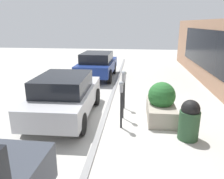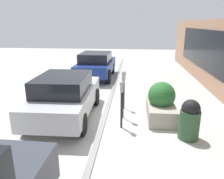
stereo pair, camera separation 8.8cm
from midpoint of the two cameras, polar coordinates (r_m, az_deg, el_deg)
The scene contains 9 objects.
ground_plane at distance 7.48m, azimuth -0.92°, elevation -7.10°, with size 40.00×40.00×0.00m, color beige.
curb_strip at distance 7.48m, azimuth -1.54°, elevation -6.93°, with size 24.50×0.16×0.04m.
parking_meter_nearest at distance 6.38m, azimuth 2.85°, elevation -1.96°, with size 0.16×0.14×1.46m.
parking_meter_second at distance 6.99m, azimuth 3.33°, elevation 1.29°, with size 0.15×0.13×1.61m.
parking_meter_middle at distance 7.88m, azimuth 3.59°, elevation 2.14°, with size 0.17×0.14×1.41m.
planter_box at distance 7.29m, azimuth 13.05°, elevation -3.74°, with size 1.66×0.88×1.26m.
parked_car_middle at distance 7.34m, azimuth -11.82°, elevation -1.52°, with size 3.88×1.82×1.46m.
parked_car_rear at distance 12.55m, azimuth -3.66°, elevation 6.55°, with size 3.87×1.90×1.47m.
trash_bin at distance 6.28m, azimuth 19.93°, elevation -7.48°, with size 0.55×0.55×1.12m.
Camera 1 is at (-6.77, -0.90, 3.05)m, focal length 35.00 mm.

